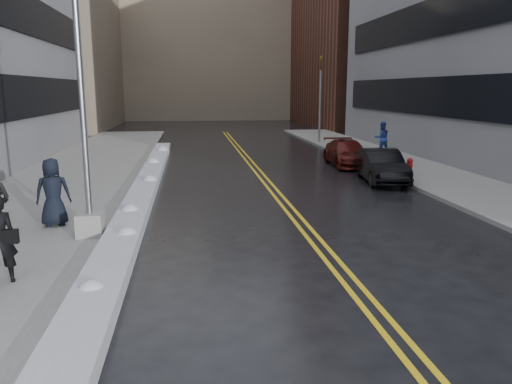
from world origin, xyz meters
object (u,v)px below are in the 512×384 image
object	(u,v)px
pedestrian_c	(53,192)
pedestrian_east	(382,138)
lamppost	(85,144)
fire_hydrant	(410,165)
car_maroon	(347,153)
traffic_signal	(320,96)
car_black	(381,166)

from	to	relation	value
pedestrian_c	pedestrian_east	distance (m)	20.30
lamppost	pedestrian_c	bearing A→B (deg)	135.67
fire_hydrant	car_maroon	world-z (taller)	car_maroon
car_maroon	pedestrian_east	bearing A→B (deg)	48.97
traffic_signal	car_maroon	size ratio (longest dim) A/B	1.34
fire_hydrant	car_maroon	bearing A→B (deg)	114.06
car_black	traffic_signal	bearing A→B (deg)	92.09
pedestrian_east	car_maroon	world-z (taller)	pedestrian_east
lamppost	pedestrian_east	xyz separation A→B (m)	(13.71, 14.96, -1.45)
fire_hydrant	car_black	xyz separation A→B (m)	(-1.68, -0.89, 0.15)
lamppost	pedestrian_east	distance (m)	20.34
car_black	car_maroon	distance (m)	4.65
lamppost	traffic_signal	world-z (taller)	lamppost
car_maroon	lamppost	bearing A→B (deg)	-129.21
fire_hydrant	car_black	size ratio (longest dim) A/B	0.17
pedestrian_c	car_maroon	bearing A→B (deg)	-148.24
lamppost	pedestrian_east	bearing A→B (deg)	47.51
fire_hydrant	traffic_signal	world-z (taller)	traffic_signal
pedestrian_east	fire_hydrant	bearing A→B (deg)	79.32
fire_hydrant	pedestrian_c	bearing A→B (deg)	-153.01
lamppost	traffic_signal	bearing A→B (deg)	61.79
lamppost	traffic_signal	xyz separation A→B (m)	(11.80, 22.00, 0.87)
pedestrian_c	pedestrian_east	xyz separation A→B (m)	(14.87, 13.82, -0.01)
pedestrian_east	car_black	xyz separation A→B (m)	(-3.08, -7.85, -0.39)
car_maroon	fire_hydrant	bearing A→B (deg)	-63.07
traffic_signal	pedestrian_c	xyz separation A→B (m)	(-12.97, -20.86, -2.31)
pedestrian_c	car_maroon	size ratio (longest dim) A/B	0.42
traffic_signal	pedestrian_c	bearing A→B (deg)	-121.87
fire_hydrant	car_maroon	xyz separation A→B (m)	(-1.68, 3.76, 0.10)
traffic_signal	pedestrian_east	xyz separation A→B (m)	(1.91, -7.04, -2.32)
traffic_signal	pedestrian_east	bearing A→B (deg)	-74.85
car_maroon	traffic_signal	bearing A→B (deg)	86.31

